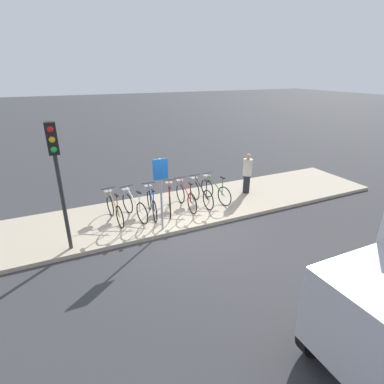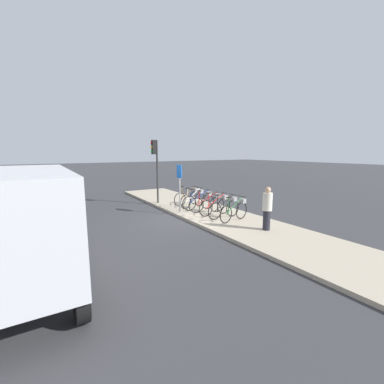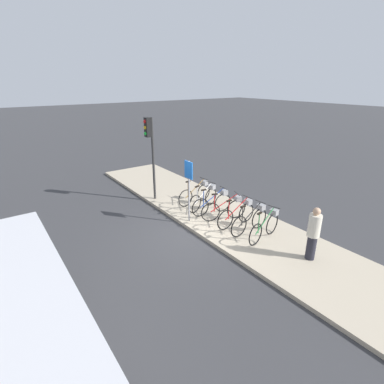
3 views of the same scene
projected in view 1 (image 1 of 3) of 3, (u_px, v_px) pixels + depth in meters
The scene contains 12 objects.
ground_plane at pixel (186, 232), 9.15m from camera, with size 120.00×120.00×0.00m, color #38383A.
sidewalk at pixel (169, 211), 10.39m from camera, with size 16.49×3.01×0.12m.
parked_bicycle_0 at pixel (114, 207), 9.47m from camera, with size 0.46×1.69×1.04m.
parked_bicycle_1 at pixel (133, 204), 9.66m from camera, with size 0.55×1.66×1.04m.
parked_bicycle_2 at pixel (151, 202), 9.88m from camera, with size 0.46×1.69×1.04m.
parked_bicycle_3 at pixel (170, 198), 10.15m from camera, with size 0.69×1.61×1.04m.
parked_bicycle_4 at pixel (185, 195), 10.41m from camera, with size 0.46×1.70×1.04m.
parked_bicycle_5 at pixel (200, 192), 10.67m from camera, with size 0.46×1.70×1.04m.
parked_bicycle_6 at pixel (214, 189), 10.93m from camera, with size 0.50×1.68×1.04m.
pedestrian at pixel (247, 173), 11.51m from camera, with size 0.34×0.34×1.57m.
traffic_light at pixel (56, 162), 7.11m from camera, with size 0.24×0.40×3.40m.
sign_post at pixel (161, 183), 8.53m from camera, with size 0.44×0.07×2.20m.
Camera 1 is at (-3.23, -7.34, 4.58)m, focal length 28.00 mm.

